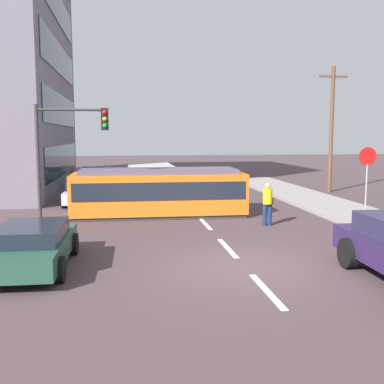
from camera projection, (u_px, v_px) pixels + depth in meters
ground_plane at (191, 208)px, 22.08m from camera, size 120.00×120.00×0.00m
sidewalk_curb_right at (365, 218)px, 19.13m from camera, size 3.20×36.00×0.14m
lane_stripe_0 at (267, 291)px, 10.30m from camera, size 0.16×2.40×0.01m
lane_stripe_1 at (228, 248)px, 14.23m from camera, size 0.16×2.40×0.01m
lane_stripe_2 at (205, 224)px, 18.15m from camera, size 0.16×2.40×0.01m
lane_stripe_3 at (180, 197)px, 26.22m from camera, size 0.16×2.40×0.01m
lane_stripe_4 at (170, 185)px, 32.11m from camera, size 0.16×2.40×0.01m
streetcar_tram at (159, 191)px, 19.96m from camera, size 7.49×2.64×2.05m
city_bus at (151, 179)px, 25.72m from camera, size 2.60×5.98×1.82m
pedestrian_crossing at (268, 201)px, 17.73m from camera, size 0.46×0.36×1.67m
parked_sedan_near at (33, 245)px, 11.97m from camera, size 2.02×4.34×1.19m
parked_sedan_mid at (85, 192)px, 23.40m from camera, size 2.02×4.47×1.19m
parked_sedan_far at (94, 180)px, 29.51m from camera, size 2.04×4.45×1.19m
parked_sedan_furthest at (94, 173)px, 35.48m from camera, size 1.99×4.28×1.19m
stop_sign at (367, 167)px, 18.69m from camera, size 0.76×0.07×2.88m
traffic_light_mast at (67, 141)px, 17.50m from camera, size 2.75×0.33×4.66m
utility_pole_mid at (331, 127)px, 28.01m from camera, size 1.80×0.24×7.64m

